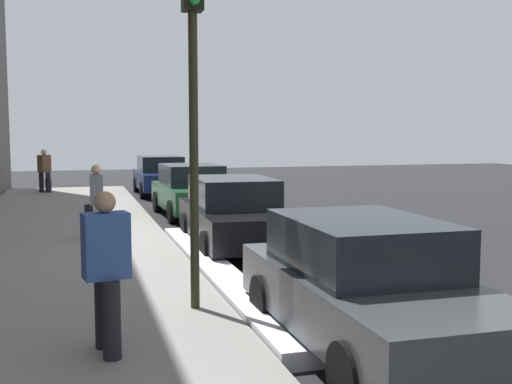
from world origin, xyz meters
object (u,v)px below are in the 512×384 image
(parked_car_green, at_px, (192,190))
(pedestrian_brown_coat, at_px, (44,169))
(pedestrian_blue_coat, at_px, (106,268))
(pedestrian_grey_coat, at_px, (97,200))
(parked_car_black, at_px, (235,214))
(parked_car_charcoal, at_px, (366,285))
(rolling_suitcase, at_px, (48,185))
(parked_car_navy, at_px, (161,175))
(traffic_light_pole, at_px, (193,75))

(parked_car_green, height_order, pedestrian_brown_coat, pedestrian_brown_coat)
(pedestrian_blue_coat, height_order, pedestrian_grey_coat, pedestrian_blue_coat)
(parked_car_black, height_order, pedestrian_blue_coat, pedestrian_blue_coat)
(parked_car_green, relative_size, pedestrian_brown_coat, 2.53)
(parked_car_black, xyz_separation_m, pedestrian_blue_coat, (6.21, -2.96, 0.32))
(parked_car_charcoal, xyz_separation_m, pedestrian_blue_coat, (-0.27, -2.88, 0.32))
(rolling_suitcase, bearing_deg, parked_car_green, 29.63)
(parked_car_green, xyz_separation_m, pedestrian_blue_coat, (11.60, -3.03, 0.32))
(parked_car_navy, xyz_separation_m, pedestrian_brown_coat, (-0.59, -4.36, 0.27))
(parked_car_green, bearing_deg, pedestrian_grey_coat, -34.06)
(parked_car_black, distance_m, parked_car_charcoal, 6.48)
(parked_car_charcoal, height_order, pedestrian_brown_coat, pedestrian_brown_coat)
(parked_car_black, relative_size, pedestrian_brown_coat, 2.68)
(parked_car_black, xyz_separation_m, parked_car_charcoal, (6.48, -0.08, 0.00))
(pedestrian_blue_coat, bearing_deg, pedestrian_grey_coat, 178.79)
(pedestrian_blue_coat, xyz_separation_m, rolling_suitcase, (-19.19, -1.29, -0.68))
(parked_car_charcoal, bearing_deg, parked_car_green, 179.30)
(parked_car_navy, height_order, parked_car_black, same)
(pedestrian_brown_coat, relative_size, traffic_light_pole, 0.36)
(parked_car_charcoal, distance_m, pedestrian_brown_coat, 19.45)
(parked_car_charcoal, height_order, pedestrian_blue_coat, pedestrian_blue_coat)
(pedestrian_brown_coat, bearing_deg, parked_car_charcoal, 12.71)
(parked_car_green, relative_size, traffic_light_pole, 0.91)
(parked_car_green, distance_m, parked_car_black, 5.39)
(parked_car_black, height_order, pedestrian_brown_coat, pedestrian_brown_coat)
(pedestrian_brown_coat, distance_m, pedestrian_blue_coat, 18.75)
(parked_car_charcoal, height_order, rolling_suitcase, parked_car_charcoal)
(pedestrian_brown_coat, bearing_deg, pedestrian_grey_coat, 7.79)
(parked_car_charcoal, bearing_deg, traffic_light_pole, -136.07)
(pedestrian_brown_coat, relative_size, pedestrian_blue_coat, 0.95)
(parked_car_navy, xyz_separation_m, rolling_suitcase, (-1.08, -4.25, -0.36))
(parked_car_navy, relative_size, pedestrian_grey_coat, 2.59)
(parked_car_charcoal, xyz_separation_m, pedestrian_brown_coat, (-18.97, -4.28, 0.27))
(pedestrian_grey_coat, xyz_separation_m, traffic_light_pole, (5.89, 1.06, 2.22))
(parked_car_navy, bearing_deg, parked_car_black, -0.03)
(pedestrian_brown_coat, distance_m, rolling_suitcase, 0.80)
(pedestrian_brown_coat, bearing_deg, parked_car_navy, 82.25)
(parked_car_green, distance_m, rolling_suitcase, 8.74)
(pedestrian_grey_coat, relative_size, traffic_light_pole, 0.36)
(traffic_light_pole, bearing_deg, pedestrian_grey_coat, -169.78)
(parked_car_charcoal, height_order, pedestrian_grey_coat, pedestrian_grey_coat)
(parked_car_navy, height_order, parked_car_charcoal, same)
(pedestrian_blue_coat, distance_m, pedestrian_grey_coat, 7.35)
(traffic_light_pole, height_order, rolling_suitcase, traffic_light_pole)
(parked_car_charcoal, relative_size, rolling_suitcase, 5.13)
(parked_car_black, relative_size, traffic_light_pole, 0.96)
(traffic_light_pole, bearing_deg, parked_car_charcoal, 43.93)
(parked_car_navy, distance_m, traffic_light_pole, 16.92)
(pedestrian_blue_coat, relative_size, traffic_light_pole, 0.38)
(parked_car_black, height_order, rolling_suitcase, parked_car_black)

